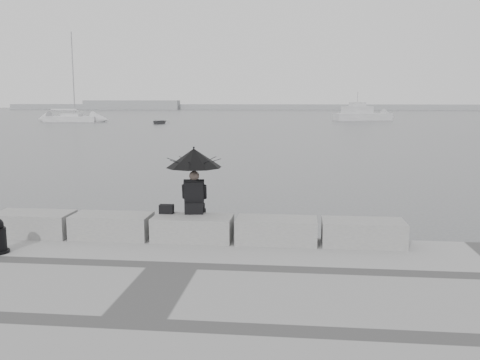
# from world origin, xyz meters

# --- Properties ---
(ground) EXTENTS (360.00, 360.00, 0.00)m
(ground) POSITION_xyz_m (0.00, 0.00, 0.00)
(ground) COLOR #46494B
(ground) RESTS_ON ground
(stone_block_far_left) EXTENTS (1.60, 0.80, 0.50)m
(stone_block_far_left) POSITION_xyz_m (-3.40, -0.45, 0.75)
(stone_block_far_left) COLOR gray
(stone_block_far_left) RESTS_ON promenade
(stone_block_left) EXTENTS (1.60, 0.80, 0.50)m
(stone_block_left) POSITION_xyz_m (-1.70, -0.45, 0.75)
(stone_block_left) COLOR gray
(stone_block_left) RESTS_ON promenade
(stone_block_centre) EXTENTS (1.60, 0.80, 0.50)m
(stone_block_centre) POSITION_xyz_m (0.00, -0.45, 0.75)
(stone_block_centre) COLOR gray
(stone_block_centre) RESTS_ON promenade
(stone_block_right) EXTENTS (1.60, 0.80, 0.50)m
(stone_block_right) POSITION_xyz_m (1.70, -0.45, 0.75)
(stone_block_right) COLOR gray
(stone_block_right) RESTS_ON promenade
(stone_block_far_right) EXTENTS (1.60, 0.80, 0.50)m
(stone_block_far_right) POSITION_xyz_m (3.40, -0.45, 0.75)
(stone_block_far_right) COLOR gray
(stone_block_far_right) RESTS_ON promenade
(seated_person) EXTENTS (1.16, 1.16, 1.39)m
(seated_person) POSITION_xyz_m (-0.03, -0.12, 2.00)
(seated_person) COLOR black
(seated_person) RESTS_ON stone_block_centre
(bag) EXTENTS (0.29, 0.17, 0.19)m
(bag) POSITION_xyz_m (-0.60, -0.23, 1.09)
(bag) COLOR black
(bag) RESTS_ON stone_block_centre
(distant_landmass) EXTENTS (180.00, 8.00, 2.80)m
(distant_landmass) POSITION_xyz_m (-8.14, 154.51, 0.90)
(distant_landmass) COLOR gray
(distant_landmass) RESTS_ON ground
(sailboat_left) EXTENTS (8.02, 2.78, 12.90)m
(sailboat_left) POSITION_xyz_m (-30.98, 64.39, 0.52)
(sailboat_left) COLOR silver
(sailboat_left) RESTS_ON ground
(motor_cruiser) EXTENTS (9.21, 5.23, 4.50)m
(motor_cruiser) POSITION_xyz_m (11.78, 74.08, 0.89)
(motor_cruiser) COLOR silver
(motor_cruiser) RESTS_ON ground
(dinghy) EXTENTS (3.51, 1.92, 0.56)m
(dinghy) POSITION_xyz_m (-16.77, 59.77, 0.28)
(dinghy) COLOR gray
(dinghy) RESTS_ON ground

